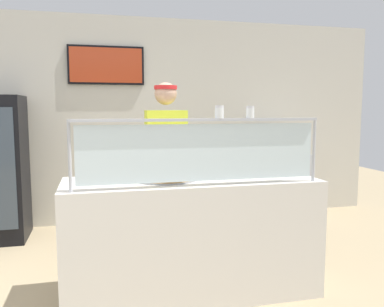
% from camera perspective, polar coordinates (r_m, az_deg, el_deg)
% --- Properties ---
extents(ground_plane, '(12.00, 12.00, 0.00)m').
position_cam_1_polar(ground_plane, '(4.09, -2.31, -15.34)').
color(ground_plane, tan).
rests_on(ground_plane, ground).
extents(shop_rear_unit, '(6.43, 0.13, 2.70)m').
position_cam_1_polar(shop_rear_unit, '(5.41, -5.90, 4.77)').
color(shop_rear_unit, beige).
rests_on(shop_rear_unit, ground).
extents(serving_counter, '(2.03, 0.70, 0.95)m').
position_cam_1_polar(serving_counter, '(3.33, -0.09, -11.79)').
color(serving_counter, silver).
rests_on(serving_counter, ground).
extents(sneeze_guard, '(1.85, 0.06, 0.50)m').
position_cam_1_polar(sneeze_guard, '(2.89, 1.26, 1.31)').
color(sneeze_guard, '#B2B5BC').
rests_on(sneeze_guard, serving_counter).
extents(pizza_tray, '(0.51, 0.51, 0.04)m').
position_cam_1_polar(pizza_tray, '(3.21, -3.79, -3.43)').
color(pizza_tray, '#9EA0A8').
rests_on(pizza_tray, serving_counter).
extents(pizza_server, '(0.12, 0.29, 0.01)m').
position_cam_1_polar(pizza_server, '(3.19, -3.57, -3.09)').
color(pizza_server, '#ADAFB7').
rests_on(pizza_server, pizza_tray).
extents(parmesan_shaker, '(0.07, 0.07, 0.09)m').
position_cam_1_polar(parmesan_shaker, '(2.92, 3.92, 5.84)').
color(parmesan_shaker, white).
rests_on(parmesan_shaker, sneeze_guard).
extents(pepper_flake_shaker, '(0.06, 0.06, 0.09)m').
position_cam_1_polar(pepper_flake_shaker, '(3.00, 8.31, 5.78)').
color(pepper_flake_shaker, white).
rests_on(pepper_flake_shaker, sneeze_guard).
extents(worker_figure, '(0.41, 0.50, 1.76)m').
position_cam_1_polar(worker_figure, '(3.81, -3.64, -1.27)').
color(worker_figure, '#23232D').
rests_on(worker_figure, ground).
extents(prep_shelf, '(0.70, 0.55, 0.92)m').
position_cam_1_polar(prep_shelf, '(5.53, 12.26, -4.72)').
color(prep_shelf, '#B7BABF').
rests_on(prep_shelf, ground).
extents(pizza_box_stack, '(0.52, 0.50, 0.32)m').
position_cam_1_polar(pizza_box_stack, '(5.44, 12.43, 1.67)').
color(pizza_box_stack, silver).
rests_on(pizza_box_stack, prep_shelf).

